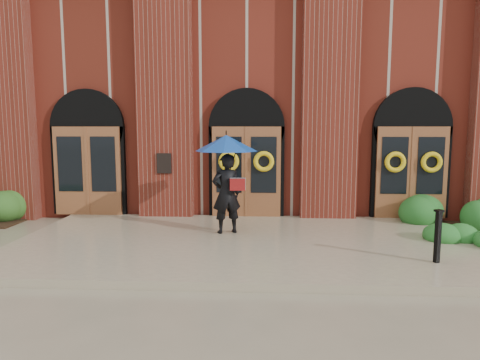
{
  "coord_description": "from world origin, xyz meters",
  "views": [
    {
      "loc": [
        0.44,
        -9.08,
        2.64
      ],
      "look_at": [
        -0.09,
        1.0,
        1.38
      ],
      "focal_mm": 32.0,
      "sensor_mm": 36.0,
      "label": 1
    }
  ],
  "objects": [
    {
      "name": "ground",
      "position": [
        0.0,
        0.0,
        0.0
      ],
      "size": [
        90.0,
        90.0,
        0.0
      ],
      "primitive_type": "plane",
      "color": "gray",
      "rests_on": "ground"
    },
    {
      "name": "church_building",
      "position": [
        0.0,
        8.78,
        3.5
      ],
      "size": [
        16.2,
        12.53,
        7.0
      ],
      "color": "maroon",
      "rests_on": "ground"
    },
    {
      "name": "hedge_wall_right",
      "position": [
        5.42,
        2.2,
        0.39
      ],
      "size": [
        3.05,
        1.22,
        0.78
      ],
      "primitive_type": "ellipsoid",
      "color": "#205B20",
      "rests_on": "ground"
    },
    {
      "name": "metal_post",
      "position": [
        3.67,
        -1.26,
        0.67
      ],
      "size": [
        0.17,
        0.17,
        0.99
      ],
      "rotation": [
        0.0,
        0.0,
        0.38
      ],
      "color": "black",
      "rests_on": "landing"
    },
    {
      "name": "man_with_umbrella",
      "position": [
        -0.39,
        0.78,
        1.76
      ],
      "size": [
        1.85,
        1.85,
        2.31
      ],
      "rotation": [
        0.0,
        0.0,
        3.49
      ],
      "color": "black",
      "rests_on": "landing"
    },
    {
      "name": "landing",
      "position": [
        0.0,
        0.15,
        0.07
      ],
      "size": [
        10.0,
        5.3,
        0.15
      ],
      "primitive_type": "cube",
      "color": "tan",
      "rests_on": "ground"
    }
  ]
}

